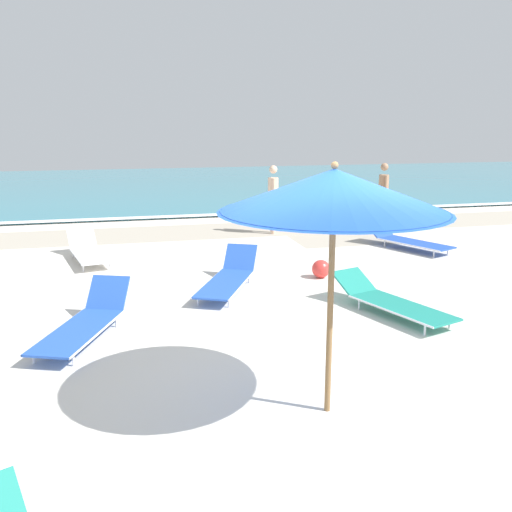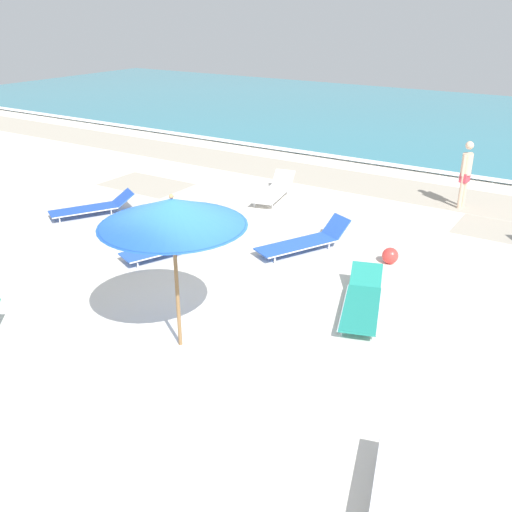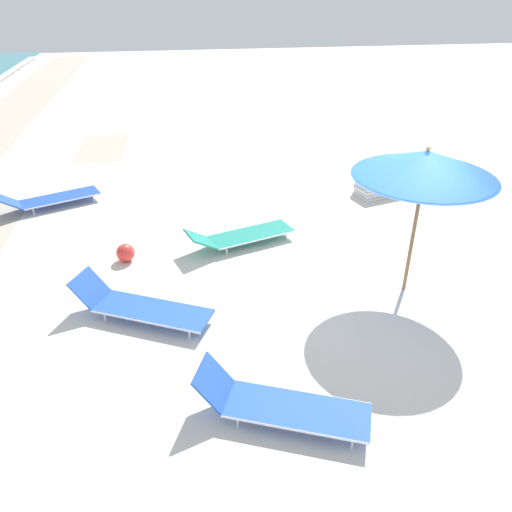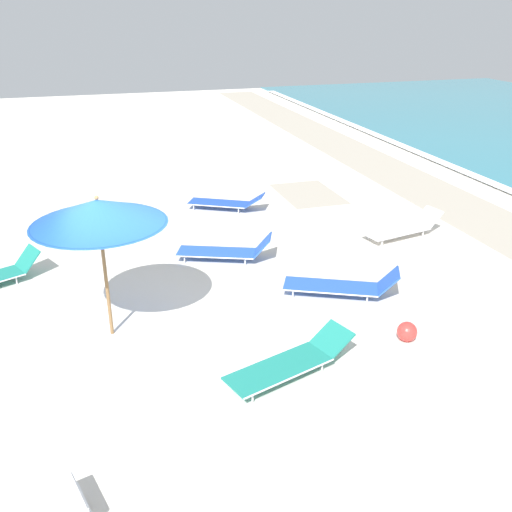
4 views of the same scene
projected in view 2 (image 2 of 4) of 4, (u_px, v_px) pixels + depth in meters
The scene contains 11 objects.
ground_plane at pixel (203, 332), 9.56m from camera, with size 60.00×60.00×0.16m.
ocean_water at pixel (485, 124), 25.48m from camera, with size 60.00×18.62×0.07m.
beach_umbrella at pixel (172, 213), 8.17m from camera, with size 2.18×2.18×2.50m.
lounger_stack at pixel (400, 509), 5.86m from camera, with size 1.10×1.98×0.41m.
sun_lounger_under_umbrella at pixel (274, 191), 15.79m from camera, with size 1.01×2.16×0.56m.
sun_lounger_beside_umbrella at pixel (92, 207), 14.55m from camera, with size 1.55×2.14×0.49m.
sun_lounger_near_water_left at pixel (171, 245), 12.25m from camera, with size 1.35×2.16×0.61m.
sun_lounger_mid_beach_solo at pixel (304, 241), 12.45m from camera, with size 1.51×2.24×0.60m.
sun_lounger_mid_beach_pair_b at pixel (362, 301), 9.97m from camera, with size 1.25×2.25×0.47m.
beachgoer_shoreline_child at pixel (466, 171), 14.77m from camera, with size 0.27×0.44×1.76m.
beach_ball at pixel (390, 256), 11.84m from camera, with size 0.34×0.34×0.34m.
Camera 2 is at (5.18, -6.43, 4.97)m, focal length 40.00 mm.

